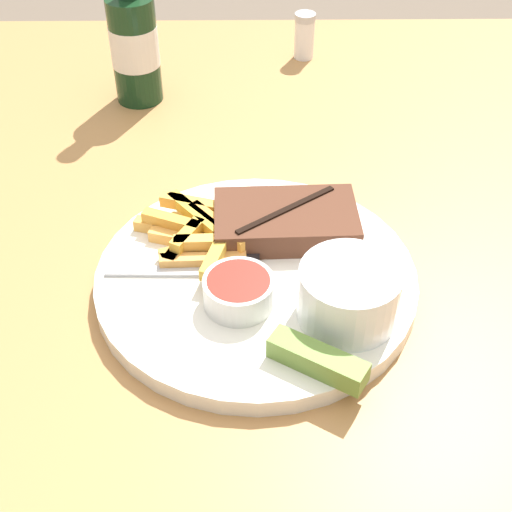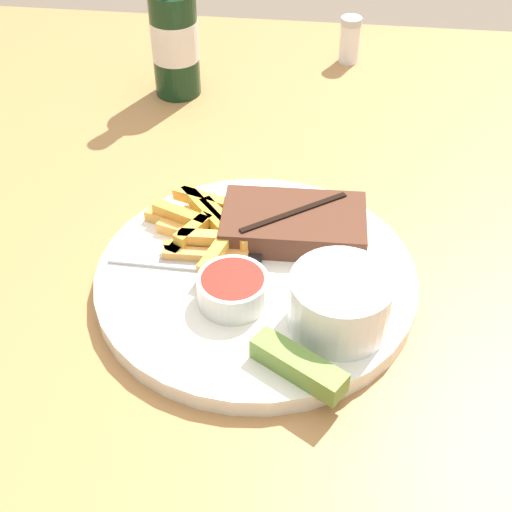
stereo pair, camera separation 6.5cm
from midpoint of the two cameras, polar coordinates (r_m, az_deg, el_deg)
The scene contains 11 objects.
dining_table at distance 0.73m, azimuth 2.56°, elevation -6.83°, with size 1.17×1.22×0.74m.
dinner_plate at distance 0.67m, azimuth 2.78°, elevation -1.99°, with size 0.30×0.30×0.02m.
steak_portion at distance 0.70m, azimuth 5.70°, elevation 2.47°, with size 0.14×0.09×0.03m.
fries_pile at distance 0.69m, azimuth -1.83°, elevation 2.11°, with size 0.12×0.13×0.02m.
coleslaw_cup at distance 0.60m, azimuth 9.85°, elevation -3.62°, with size 0.09×0.09×0.05m.
dipping_sauce_cup at distance 0.62m, azimuth 1.10°, elevation -2.75°, with size 0.06×0.06×0.03m.
pickle_spear at distance 0.57m, azimuth 6.67°, elevation -8.85°, with size 0.08×0.06×0.02m.
fork_utensil at distance 0.67m, azimuth -3.92°, elevation -0.66°, with size 0.13×0.01×0.00m.
knife_utensil at distance 0.69m, azimuth 2.87°, elevation 0.89°, with size 0.03×0.17×0.01m.
beer_bottle at distance 0.95m, azimuth -4.52°, elevation 17.00°, with size 0.06×0.06×0.22m.
salt_shaker at distance 1.06m, azimuth 9.33°, elevation 16.66°, with size 0.03×0.03×0.07m.
Camera 2 is at (0.06, -0.48, 1.21)m, focal length 50.00 mm.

